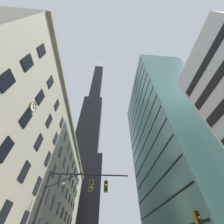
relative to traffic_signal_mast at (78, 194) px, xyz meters
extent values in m
cube|color=#B2A88E|center=(-14.19, 20.56, 7.96)|extent=(13.96, 65.05, 26.67)
cube|color=#9E937A|center=(-6.97, 20.56, 20.60)|extent=(0.70, 65.05, 0.60)
cube|color=black|center=(-7.17, 2.04, -1.37)|extent=(0.14, 1.40, 2.20)
cube|color=black|center=(-7.17, 7.04, -1.37)|extent=(0.14, 1.40, 2.20)
cube|color=black|center=(-7.17, -2.96, 2.83)|extent=(0.14, 1.40, 2.20)
cube|color=black|center=(-7.17, 2.04, 2.83)|extent=(0.14, 1.40, 2.20)
cube|color=black|center=(-7.17, 7.04, 2.83)|extent=(0.14, 1.40, 2.20)
cube|color=black|center=(-7.17, 12.04, 2.83)|extent=(0.14, 1.40, 2.20)
cube|color=black|center=(-7.17, 17.04, 2.83)|extent=(0.14, 1.40, 2.20)
cube|color=black|center=(-7.17, 22.04, 2.83)|extent=(0.14, 1.40, 2.20)
cube|color=black|center=(-7.17, 27.04, 2.83)|extent=(0.14, 1.40, 2.20)
cube|color=black|center=(-7.17, 32.04, 2.83)|extent=(0.14, 1.40, 2.20)
cube|color=black|center=(-7.17, 37.04, 2.83)|extent=(0.14, 1.40, 2.20)
cube|color=black|center=(-7.17, 42.04, 2.83)|extent=(0.14, 1.40, 2.20)
cube|color=black|center=(-7.17, -7.96, 7.03)|extent=(0.14, 1.40, 2.20)
cube|color=black|center=(-7.17, -2.96, 7.03)|extent=(0.14, 1.40, 2.20)
cube|color=black|center=(-7.17, 2.04, 7.03)|extent=(0.14, 1.40, 2.20)
cube|color=black|center=(-7.17, 7.04, 7.03)|extent=(0.14, 1.40, 2.20)
cube|color=black|center=(-7.17, 12.04, 7.03)|extent=(0.14, 1.40, 2.20)
cube|color=black|center=(-7.17, 17.04, 7.03)|extent=(0.14, 1.40, 2.20)
cube|color=black|center=(-7.17, 22.04, 7.03)|extent=(0.14, 1.40, 2.20)
cube|color=black|center=(-7.17, 27.04, 7.03)|extent=(0.14, 1.40, 2.20)
cube|color=black|center=(-7.17, 32.04, 7.03)|extent=(0.14, 1.40, 2.20)
cube|color=black|center=(-7.17, 37.04, 7.03)|extent=(0.14, 1.40, 2.20)
cube|color=black|center=(-7.17, 42.04, 7.03)|extent=(0.14, 1.40, 2.20)
cube|color=black|center=(-7.17, -7.96, 11.23)|extent=(0.14, 1.40, 2.20)
cube|color=black|center=(-7.17, -2.96, 11.23)|extent=(0.14, 1.40, 2.20)
cube|color=black|center=(-7.17, 2.04, 11.23)|extent=(0.14, 1.40, 2.20)
cube|color=black|center=(-7.17, 7.04, 11.23)|extent=(0.14, 1.40, 2.20)
cube|color=black|center=(-7.17, 12.04, 11.23)|extent=(0.14, 1.40, 2.20)
cube|color=black|center=(-7.17, 17.04, 11.23)|extent=(0.14, 1.40, 2.20)
cube|color=black|center=(-7.17, 22.04, 11.23)|extent=(0.14, 1.40, 2.20)
cube|color=black|center=(-7.17, 27.04, 11.23)|extent=(0.14, 1.40, 2.20)
cube|color=black|center=(-7.17, 32.04, 11.23)|extent=(0.14, 1.40, 2.20)
cube|color=black|center=(-7.17, 37.04, 11.23)|extent=(0.14, 1.40, 2.20)
cube|color=black|center=(-7.17, 42.04, 11.23)|extent=(0.14, 1.40, 2.20)
cube|color=black|center=(-7.17, -7.96, 15.43)|extent=(0.14, 1.40, 2.20)
cube|color=black|center=(-7.17, -2.96, 15.43)|extent=(0.14, 1.40, 2.20)
cube|color=black|center=(-7.17, 2.04, 15.43)|extent=(0.14, 1.40, 2.20)
cube|color=black|center=(-7.17, 7.04, 15.43)|extent=(0.14, 1.40, 2.20)
cube|color=black|center=(-7.17, 12.04, 15.43)|extent=(0.14, 1.40, 2.20)
cube|color=black|center=(-7.17, 17.04, 15.43)|extent=(0.14, 1.40, 2.20)
cube|color=black|center=(-7.17, 22.04, 15.43)|extent=(0.14, 1.40, 2.20)
cube|color=black|center=(-7.17, 27.04, 15.43)|extent=(0.14, 1.40, 2.20)
cube|color=black|center=(-7.17, 32.04, 15.43)|extent=(0.14, 1.40, 2.20)
cube|color=black|center=(-7.17, 37.04, 15.43)|extent=(0.14, 1.40, 2.20)
cube|color=black|center=(-7.17, 42.04, 15.43)|extent=(0.14, 1.40, 2.20)
torus|color=olive|center=(-7.10, -3.15, 8.92)|extent=(0.13, 1.43, 1.43)
cylinder|color=silver|center=(-7.14, -3.15, 8.92)|extent=(0.05, 1.24, 1.24)
cube|color=black|center=(-7.07, -3.00, 8.96)|extent=(0.03, 0.37, 0.18)
cube|color=black|center=(-7.07, -3.30, 9.13)|extent=(0.03, 0.35, 0.49)
cube|color=black|center=(-10.89, 74.83, 17.10)|extent=(25.58, 25.58, 44.95)
cube|color=black|center=(-10.89, 74.83, 72.27)|extent=(17.90, 17.90, 65.38)
cube|color=black|center=(-10.89, 74.83, 145.82)|extent=(11.51, 11.51, 81.73)
cylinder|color=silver|center=(-13.20, 74.83, 200.03)|extent=(1.20, 1.20, 26.69)
cylinder|color=silver|center=(-8.59, 74.83, 200.03)|extent=(1.20, 1.20, 26.69)
cube|color=black|center=(14.73, -8.81, 9.63)|extent=(0.16, 9.51, 1.10)
cube|color=black|center=(14.73, -8.81, 12.63)|extent=(0.16, 9.51, 1.10)
cube|color=slate|center=(22.83, 19.01, 22.32)|extent=(16.09, 32.51, 55.38)
cube|color=black|center=(14.74, 19.01, 2.63)|extent=(0.12, 31.51, 0.24)
cube|color=black|center=(14.74, 19.01, 6.63)|extent=(0.12, 31.51, 0.24)
cube|color=black|center=(14.74, 19.01, 10.63)|extent=(0.12, 31.51, 0.24)
cube|color=black|center=(14.74, 19.01, 14.63)|extent=(0.12, 31.51, 0.24)
cube|color=black|center=(14.74, 19.01, 18.63)|extent=(0.12, 31.51, 0.24)
cube|color=black|center=(14.74, 19.01, 22.63)|extent=(0.12, 31.51, 0.24)
cube|color=black|center=(14.74, 19.01, 26.63)|extent=(0.12, 31.51, 0.24)
cube|color=black|center=(14.74, 19.01, 30.63)|extent=(0.12, 31.51, 0.24)
cube|color=black|center=(14.74, 19.01, 34.63)|extent=(0.12, 31.51, 0.24)
cube|color=black|center=(14.74, 19.01, 38.63)|extent=(0.12, 31.51, 0.24)
cube|color=black|center=(14.74, 19.01, 42.63)|extent=(0.12, 31.51, 0.24)
cube|color=black|center=(14.74, 19.01, 46.63)|extent=(0.12, 31.51, 0.24)
cylinder|color=black|center=(-3.26, -0.04, -1.57)|extent=(0.20, 0.20, 7.31)
cylinder|color=black|center=(0.92, -0.04, 1.84)|extent=(8.37, 0.14, 0.14)
cylinder|color=black|center=(-1.59, -0.04, 1.24)|extent=(3.44, 0.10, 1.73)
cylinder|color=black|center=(1.20, -0.04, 1.54)|extent=(0.04, 0.04, 0.60)
cube|color=black|center=(1.20, -0.04, 0.79)|extent=(0.30, 0.30, 0.90)
cube|color=olive|center=(1.20, 0.13, 0.79)|extent=(0.40, 0.40, 1.04)
sphere|color=#450808|center=(1.20, -0.20, 1.07)|extent=(0.20, 0.20, 0.20)
sphere|color=#4B3A08|center=(1.20, -0.20, 0.79)|extent=(0.20, 0.20, 0.20)
sphere|color=green|center=(1.20, -0.20, 0.51)|extent=(0.20, 0.20, 0.20)
cylinder|color=black|center=(2.74, -0.04, 1.54)|extent=(0.04, 0.04, 0.60)
cube|color=black|center=(2.74, -0.04, 0.79)|extent=(0.30, 0.30, 0.90)
cube|color=olive|center=(2.74, 0.13, 0.79)|extent=(0.40, 0.40, 1.04)
sphere|color=#450808|center=(2.74, -0.20, 1.07)|extent=(0.20, 0.20, 0.20)
sphere|color=yellow|center=(2.74, -0.20, 0.79)|extent=(0.20, 0.20, 0.20)
sphere|color=#083D10|center=(2.74, -0.20, 0.51)|extent=(0.20, 0.20, 0.20)
cube|color=black|center=(10.39, -1.66, -1.97)|extent=(0.30, 0.30, 0.90)
cube|color=olive|center=(10.39, -1.49, -1.97)|extent=(0.40, 0.40, 1.04)
sphere|color=#450808|center=(10.39, -1.82, -1.69)|extent=(0.20, 0.20, 0.20)
sphere|color=yellow|center=(10.39, -1.82, -1.97)|extent=(0.20, 0.20, 0.20)
sphere|color=#083D10|center=(10.39, -1.82, -2.25)|extent=(0.20, 0.20, 0.20)
cylinder|color=#47474C|center=(-5.48, 6.76, -0.95)|extent=(0.18, 0.18, 8.54)
cylinder|color=#47474C|center=(-4.45, 6.76, 3.17)|extent=(2.07, 0.10, 0.10)
ellipsoid|color=#EFE5C6|center=(-3.42, 6.76, 3.07)|extent=(0.56, 0.32, 0.24)
camera|label=1|loc=(2.27, -14.80, -3.86)|focal=20.85mm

